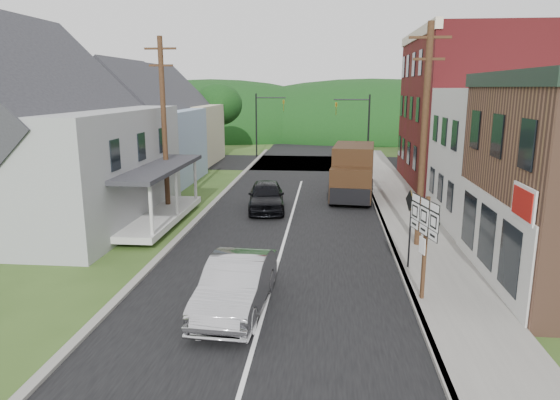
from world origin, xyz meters
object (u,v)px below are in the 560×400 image
(warning_sign, at_px, (410,218))
(route_sign_cluster, at_px, (424,233))
(dark_sedan, at_px, (266,196))
(delivery_van, at_px, (353,172))
(silver_sedan, at_px, (236,285))

(warning_sign, bearing_deg, route_sign_cluster, -101.86)
(dark_sedan, bearing_deg, delivery_van, 28.71)
(dark_sedan, relative_size, delivery_van, 0.79)
(silver_sedan, relative_size, dark_sedan, 1.04)
(delivery_van, height_order, warning_sign, delivery_van)
(silver_sedan, bearing_deg, route_sign_cluster, 13.95)
(silver_sedan, height_order, delivery_van, delivery_van)
(delivery_van, height_order, route_sign_cluster, route_sign_cluster)
(dark_sedan, xyz_separation_m, warning_sign, (6.23, -8.58, 1.19))
(warning_sign, bearing_deg, dark_sedan, 114.47)
(delivery_van, distance_m, route_sign_cluster, 14.85)
(dark_sedan, height_order, warning_sign, warning_sign)
(dark_sedan, distance_m, route_sign_cluster, 13.02)
(dark_sedan, relative_size, warning_sign, 1.63)
(dark_sedan, xyz_separation_m, route_sign_cluster, (6.21, -11.35, 1.45))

